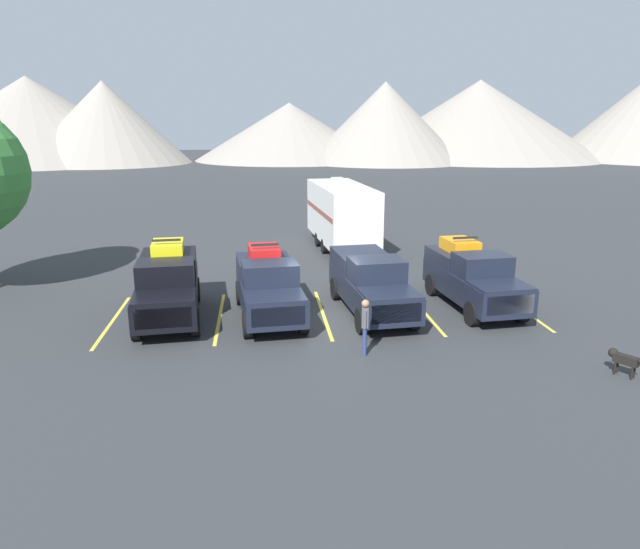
# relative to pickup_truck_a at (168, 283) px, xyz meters

# --- Properties ---
(ground_plane) EXTENTS (240.00, 240.00, 0.00)m
(ground_plane) POSITION_rel_pickup_truck_a_xyz_m (5.47, -1.08, -1.22)
(ground_plane) COLOR #2D3033
(pickup_truck_a) EXTENTS (2.55, 5.75, 2.65)m
(pickup_truck_a) POSITION_rel_pickup_truck_a_xyz_m (0.00, 0.00, 0.00)
(pickup_truck_a) COLOR black
(pickup_truck_a) RESTS_ON ground
(pickup_truck_b) EXTENTS (2.49, 5.40, 2.48)m
(pickup_truck_b) POSITION_rel_pickup_truck_a_xyz_m (3.51, -0.33, -0.07)
(pickup_truck_b) COLOR black
(pickup_truck_b) RESTS_ON ground
(pickup_truck_c) EXTENTS (2.47, 5.75, 2.14)m
(pickup_truck_c) POSITION_rel_pickup_truck_a_xyz_m (7.20, -0.25, -0.10)
(pickup_truck_c) COLOR black
(pickup_truck_c) RESTS_ON ground
(pickup_truck_d) EXTENTS (2.49, 5.46, 2.50)m
(pickup_truck_d) POSITION_rel_pickup_truck_a_xyz_m (11.10, -0.00, -0.06)
(pickup_truck_d) COLOR black
(pickup_truck_d) RESTS_ON ground
(lot_stripe_a) EXTENTS (0.12, 5.50, 0.01)m
(lot_stripe_a) POSITION_rel_pickup_truck_a_xyz_m (-1.93, -0.29, -1.22)
(lot_stripe_a) COLOR gold
(lot_stripe_a) RESTS_ON ground
(lot_stripe_b) EXTENTS (0.12, 5.50, 0.01)m
(lot_stripe_b) POSITION_rel_pickup_truck_a_xyz_m (1.77, -0.29, -1.22)
(lot_stripe_b) COLOR gold
(lot_stripe_b) RESTS_ON ground
(lot_stripe_c) EXTENTS (0.12, 5.50, 0.01)m
(lot_stripe_c) POSITION_rel_pickup_truck_a_xyz_m (5.47, -0.29, -1.22)
(lot_stripe_c) COLOR gold
(lot_stripe_c) RESTS_ON ground
(lot_stripe_d) EXTENTS (0.12, 5.50, 0.01)m
(lot_stripe_d) POSITION_rel_pickup_truck_a_xyz_m (9.17, -0.29, -1.22)
(lot_stripe_d) COLOR gold
(lot_stripe_d) RESTS_ON ground
(lot_stripe_e) EXTENTS (0.12, 5.50, 0.01)m
(lot_stripe_e) POSITION_rel_pickup_truck_a_xyz_m (12.87, -0.29, -1.22)
(lot_stripe_e) COLOR gold
(lot_stripe_e) RESTS_ON ground
(camper_trailer_a) EXTENTS (3.06, 8.72, 3.73)m
(camper_trailer_a) POSITION_rel_pickup_truck_a_xyz_m (7.67, 10.43, 0.75)
(camper_trailer_a) COLOR white
(camper_trailer_a) RESTS_ON ground
(person_a) EXTENTS (0.25, 0.37, 1.71)m
(person_a) POSITION_rel_pickup_truck_a_xyz_m (6.29, -4.17, -0.23)
(person_a) COLOR navy
(person_a) RESTS_ON ground
(dog) EXTENTS (0.61, 0.79, 0.71)m
(dog) POSITION_rel_pickup_truck_a_xyz_m (13.01, -6.35, -0.73)
(dog) COLOR black
(dog) RESTS_ON ground
(mountain_ridge) EXTENTS (161.11, 52.91, 16.04)m
(mountain_ridge) POSITION_rel_pickup_truck_a_xyz_m (8.07, 79.77, 5.21)
(mountain_ridge) COLOR gray
(mountain_ridge) RESTS_ON ground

